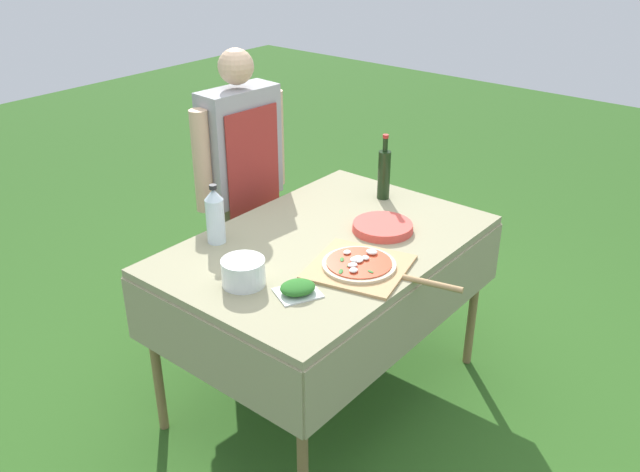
# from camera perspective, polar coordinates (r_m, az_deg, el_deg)

# --- Properties ---
(ground_plane) EXTENTS (12.00, 12.00, 0.00)m
(ground_plane) POSITION_cam_1_polar(r_m,az_deg,el_deg) (3.31, 0.46, -12.97)
(ground_plane) COLOR #2D5B1E
(prep_table) EXTENTS (1.41, 0.95, 0.81)m
(prep_table) POSITION_cam_1_polar(r_m,az_deg,el_deg) (2.90, 0.51, -1.81)
(prep_table) COLOR gray
(prep_table) RESTS_ON ground
(person_cook) EXTENTS (0.56, 0.21, 1.49)m
(person_cook) POSITION_cam_1_polar(r_m,az_deg,el_deg) (3.42, -6.58, 5.37)
(person_cook) COLOR #70604C
(person_cook) RESTS_ON ground
(pizza_on_peel) EXTENTS (0.44, 0.62, 0.05)m
(pizza_on_peel) POSITION_cam_1_polar(r_m,az_deg,el_deg) (2.65, 3.55, -2.54)
(pizza_on_peel) COLOR tan
(pizza_on_peel) RESTS_ON prep_table
(oil_bottle) EXTENTS (0.06, 0.06, 0.32)m
(oil_bottle) POSITION_cam_1_polar(r_m,az_deg,el_deg) (3.25, 5.41, 5.28)
(oil_bottle) COLOR black
(oil_bottle) RESTS_ON prep_table
(water_bottle) EXTENTS (0.08, 0.08, 0.26)m
(water_bottle) POSITION_cam_1_polar(r_m,az_deg,el_deg) (2.84, -8.83, 1.72)
(water_bottle) COLOR silver
(water_bottle) RESTS_ON prep_table
(herb_container) EXTENTS (0.20, 0.19, 0.05)m
(herb_container) POSITION_cam_1_polar(r_m,az_deg,el_deg) (2.48, -1.89, -4.43)
(herb_container) COLOR silver
(herb_container) RESTS_ON prep_table
(mixing_tub) EXTENTS (0.17, 0.17, 0.10)m
(mixing_tub) POSITION_cam_1_polar(r_m,az_deg,el_deg) (2.55, -6.47, -3.03)
(mixing_tub) COLOR silver
(mixing_tub) RESTS_ON prep_table
(plate_stack) EXTENTS (0.27, 0.27, 0.03)m
(plate_stack) POSITION_cam_1_polar(r_m,az_deg,el_deg) (2.96, 5.30, 0.77)
(plate_stack) COLOR #DB4C42
(plate_stack) RESTS_ON prep_table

